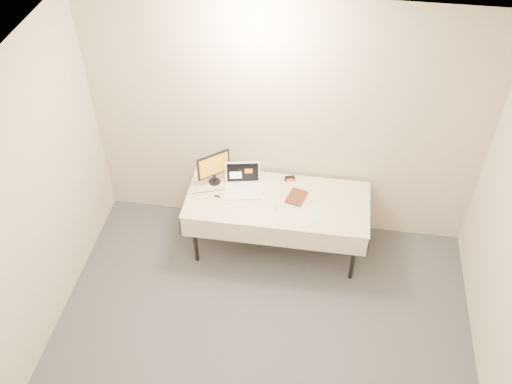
# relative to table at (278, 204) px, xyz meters

# --- Properties ---
(back_wall) EXTENTS (4.00, 0.10, 2.70)m
(back_wall) POSITION_rel_table_xyz_m (0.00, 0.45, 0.67)
(back_wall) COLOR beige
(back_wall) RESTS_ON ground
(table) EXTENTS (1.86, 0.81, 0.74)m
(table) POSITION_rel_table_xyz_m (0.00, 0.00, 0.00)
(table) COLOR black
(table) RESTS_ON ground
(laptop) EXTENTS (0.42, 0.38, 0.26)m
(laptop) POSITION_rel_table_xyz_m (-0.38, 0.12, 0.12)
(laptop) COLOR white
(laptop) RESTS_ON table
(monitor) EXTENTS (0.29, 0.24, 0.37)m
(monitor) POSITION_rel_table_xyz_m (-0.69, 0.16, 0.28)
(monitor) COLOR black
(monitor) RESTS_ON table
(book) EXTENTS (0.17, 0.07, 0.23)m
(book) POSITION_rel_table_xyz_m (0.10, 0.08, 0.18)
(book) COLOR brown
(book) RESTS_ON table
(alarm_clock) EXTENTS (0.11, 0.07, 0.04)m
(alarm_clock) POSITION_rel_table_xyz_m (0.09, 0.31, 0.08)
(alarm_clock) COLOR black
(alarm_clock) RESTS_ON table
(clicker) EXTENTS (0.05, 0.09, 0.02)m
(clicker) POSITION_rel_table_xyz_m (-0.00, -0.10, 0.07)
(clicker) COLOR silver
(clicker) RESTS_ON table
(paper_form) EXTENTS (0.13, 0.26, 0.00)m
(paper_form) POSITION_rel_table_xyz_m (0.40, -0.12, 0.06)
(paper_form) COLOR #B8E7BA
(paper_form) RESTS_ON table
(usb_dongle) EXTENTS (0.06, 0.03, 0.01)m
(usb_dongle) POSITION_rel_table_xyz_m (-0.62, -0.05, 0.07)
(usb_dongle) COLOR black
(usb_dongle) RESTS_ON table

